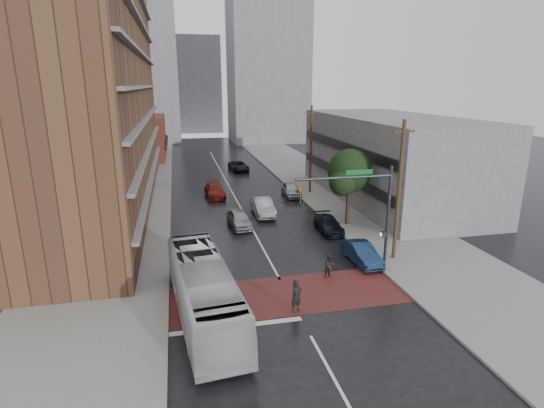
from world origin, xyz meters
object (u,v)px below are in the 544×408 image
pedestrian_a (296,296)px  pedestrian_b (330,266)px  suv_travel (239,166)px  car_parked_mid (328,224)px  car_travel_c (215,190)px  car_parked_near (362,253)px  car_parked_far (291,189)px  car_travel_a (239,219)px  car_travel_b (263,207)px  transit_bus (204,291)px

pedestrian_a → pedestrian_b: bearing=24.1°
suv_travel → car_parked_mid: (3.67, -28.10, -0.05)m
car_travel_c → car_parked_near: size_ratio=1.18×
suv_travel → car_parked_far: car_parked_far is taller
car_travel_a → car_travel_c: 11.13m
suv_travel → car_travel_b: bearing=-98.6°
pedestrian_b → car_parked_near: bearing=10.4°
transit_bus → pedestrian_b: 8.96m
car_travel_b → car_parked_far: (4.56, 6.42, -0.06)m
pedestrian_a → car_parked_near: size_ratio=0.44×
car_travel_b → car_parked_far: 7.87m
suv_travel → car_parked_near: bearing=-90.3°
pedestrian_a → car_travel_c: 26.35m
car_parked_far → car_travel_a: bearing=-124.3°
transit_bus → pedestrian_a: bearing=-11.3°
car_travel_b → car_travel_c: 8.96m
car_travel_a → car_travel_b: car_travel_b is taller
car_parked_near → car_parked_mid: size_ratio=0.97×
transit_bus → car_travel_a: (4.04, 14.70, -0.86)m
pedestrian_a → suv_travel: (2.68, 40.39, -0.26)m
pedestrian_a → car_travel_a: (-0.97, 15.20, -0.21)m
car_travel_b → pedestrian_a: bearing=-95.3°
transit_bus → car_travel_c: size_ratio=2.28×
pedestrian_a → car_travel_c: pedestrian_a is taller
pedestrian_b → car_parked_near: (3.04, 1.79, -0.08)m
transit_bus → car_parked_near: (11.36, 5.00, -0.89)m
transit_bus → car_travel_b: size_ratio=2.29×
pedestrian_a → car_parked_far: bearing=51.4°
car_travel_a → car_travel_c: bearing=91.8°
car_travel_c → transit_bus: bearing=-98.7°
pedestrian_a → car_parked_mid: pedestrian_a is taller
transit_bus → car_parked_near: transit_bus is taller
transit_bus → car_parked_far: transit_bus is taller
car_travel_a → car_parked_mid: bearing=-25.7°
transit_bus → car_parked_far: size_ratio=2.56×
car_travel_c → car_parked_mid: 16.33m
car_travel_b → car_parked_near: (4.56, -12.70, -0.12)m
transit_bus → pedestrian_a: 5.07m
car_parked_mid → car_parked_far: (0.00, 12.32, 0.12)m
suv_travel → car_parked_mid: suv_travel is taller
transit_bus → car_travel_b: transit_bus is taller
transit_bus → car_travel_a: transit_bus is taller
car_travel_b → car_parked_mid: car_travel_b is taller
pedestrian_a → car_parked_near: bearing=16.8°
car_parked_mid → suv_travel: bearing=99.9°
car_parked_near → suv_travel: bearing=94.2°
car_travel_a → car_parked_far: bearing=48.1°
transit_bus → car_parked_mid: size_ratio=2.60×
suv_travel → car_parked_near: size_ratio=1.16×
car_travel_a → car_parked_mid: 7.88m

